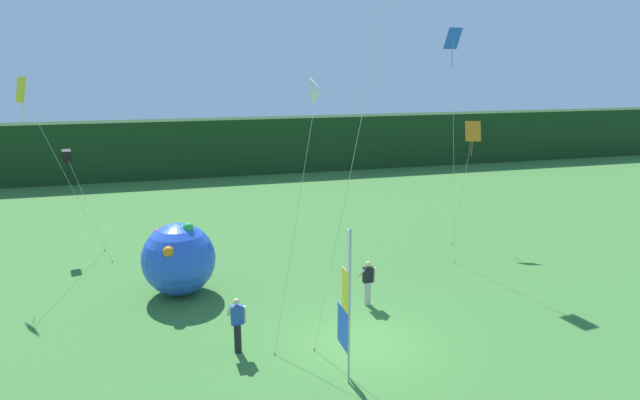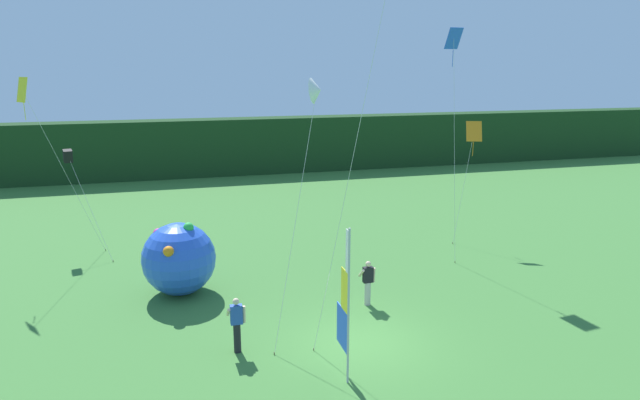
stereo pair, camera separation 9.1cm
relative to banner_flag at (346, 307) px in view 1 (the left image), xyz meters
name	(u,v)px [view 1 (the left image)]	position (x,y,z in m)	size (l,w,h in m)	color
ground_plane	(361,343)	(1.06, 1.68, -2.11)	(120.00, 120.00, 0.00)	#3D7533
distant_treeline	(238,146)	(1.06, 30.68, 0.08)	(80.00, 2.40, 4.38)	#193819
banner_flag	(346,307)	(0.00, 0.00, 0.00)	(0.06, 1.03, 4.40)	#B7B7BC
person_near_banner	(368,282)	(2.27, 4.33, -1.23)	(0.55, 0.48, 1.66)	#B7B2A3
person_mid_field	(237,324)	(-2.69, 2.17, -1.18)	(0.55, 0.48, 1.74)	black
inflatable_balloon	(179,259)	(-4.22, 7.19, -0.73)	(2.74, 2.74, 2.84)	blue
kite_yellow_diamond_0	(25,98)	(-9.73, 11.70, 5.06)	(2.66, 1.96, 7.99)	brown
kite_white_delta_1	(317,91)	(0.17, 3.59, 5.55)	(2.21, 2.35, 8.10)	brown
kite_blue_diamond_2	(453,51)	(7.64, 8.85, 6.92)	(0.72, 1.78, 9.99)	brown
kite_orange_diamond_3	(472,135)	(9.96, 10.72, 3.04)	(1.75, 1.28, 5.80)	brown
kite_black_box_4	(67,157)	(-8.82, 14.17, 2.25)	(2.08, 2.97, 4.70)	brown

